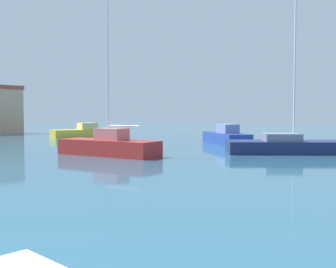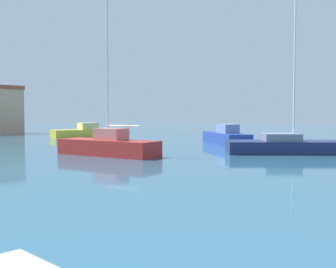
{
  "view_description": "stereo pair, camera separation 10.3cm",
  "coord_description": "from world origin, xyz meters",
  "px_view_note": "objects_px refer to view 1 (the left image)",
  "views": [
    {
      "loc": [
        -0.06,
        -5.5,
        2.67
      ],
      "look_at": [
        24.67,
        18.1,
        0.95
      ],
      "focal_mm": 44.93,
      "sensor_mm": 36.0,
      "label": 1
    },
    {
      "loc": [
        0.01,
        -5.57,
        2.67
      ],
      "look_at": [
        24.67,
        18.1,
        0.95
      ],
      "focal_mm": 44.93,
      "sensor_mm": 36.0,
      "label": 2
    }
  ],
  "objects_px": {
    "motorboat_blue_distant_north": "(226,137)",
    "sailboat_red_mid_harbor": "(109,145)",
    "motorboat_yellow_inner_mooring": "(84,132)",
    "sailboat_navy_outer_mooring": "(292,145)"
  },
  "relations": [
    {
      "from": "motorboat_blue_distant_north",
      "to": "sailboat_red_mid_harbor",
      "type": "relative_size",
      "value": 0.62
    },
    {
      "from": "motorboat_yellow_inner_mooring",
      "to": "sailboat_red_mid_harbor",
      "type": "xyz_separation_m",
      "value": [
        -10.96,
        -18.36,
        0.09
      ]
    },
    {
      "from": "sailboat_navy_outer_mooring",
      "to": "motorboat_blue_distant_north",
      "type": "height_order",
      "value": "sailboat_navy_outer_mooring"
    },
    {
      "from": "sailboat_navy_outer_mooring",
      "to": "sailboat_red_mid_harbor",
      "type": "height_order",
      "value": "sailboat_red_mid_harbor"
    },
    {
      "from": "motorboat_yellow_inner_mooring",
      "to": "sailboat_red_mid_harbor",
      "type": "relative_size",
      "value": 0.65
    },
    {
      "from": "motorboat_blue_distant_north",
      "to": "sailboat_red_mid_harbor",
      "type": "xyz_separation_m",
      "value": [
        -12.96,
        -0.34,
        0.03
      ]
    },
    {
      "from": "sailboat_navy_outer_mooring",
      "to": "motorboat_blue_distant_north",
      "type": "xyz_separation_m",
      "value": [
        3.63,
        7.97,
        0.09
      ]
    },
    {
      "from": "motorboat_blue_distant_north",
      "to": "motorboat_yellow_inner_mooring",
      "type": "xyz_separation_m",
      "value": [
        -2.0,
        18.03,
        -0.06
      ]
    },
    {
      "from": "sailboat_navy_outer_mooring",
      "to": "motorboat_yellow_inner_mooring",
      "type": "distance_m",
      "value": 26.05
    },
    {
      "from": "sailboat_red_mid_harbor",
      "to": "motorboat_yellow_inner_mooring",
      "type": "bearing_deg",
      "value": 59.17
    }
  ]
}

